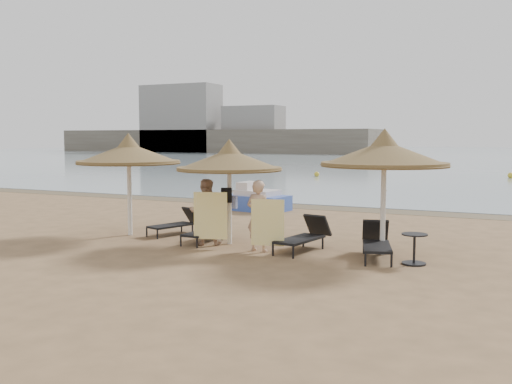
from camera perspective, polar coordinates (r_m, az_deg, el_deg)
ground at (r=13.72m, az=-2.62°, el=-6.14°), size 160.00×160.00×0.00m
sea at (r=92.13m, az=21.30°, el=3.45°), size 200.00×140.00×0.03m
wet_sand_strip at (r=22.36m, az=8.69°, el=-1.64°), size 200.00×1.60×0.01m
far_shore at (r=95.03m, az=5.93°, el=5.60°), size 150.00×54.80×12.00m
palapa_left at (r=16.37m, az=-12.62°, el=3.73°), size 2.91×2.91×2.88m
palapa_center at (r=14.67m, az=-2.69°, el=3.17°), size 2.75×2.75×2.73m
palapa_right at (r=13.66m, az=12.70°, el=3.70°), size 3.00×3.00×2.98m
lounger_far_left at (r=16.47m, az=-7.87°, el=-3.05°), size 1.04×1.73×0.73m
lounger_near_left at (r=15.20m, az=-4.89°, el=-3.75°), size 0.60×1.65×0.73m
lounger_near_right at (r=14.05m, az=4.92°, el=-4.33°), size 0.93×1.93×0.83m
lounger_far_right at (r=13.48m, az=11.95°, el=-4.88°), size 1.08×1.91×0.81m
side_table at (r=12.95m, az=15.54°, el=-5.60°), size 0.56×0.56×0.68m
person_left at (r=14.69m, az=-5.09°, el=-1.47°), size 1.07×0.91×1.98m
person_right at (r=13.77m, az=0.26°, el=-1.81°), size 0.97×0.66×2.03m
towel_left at (r=14.24m, az=-4.58°, el=-2.38°), size 0.81×0.29×1.19m
towel_right at (r=13.44m, az=1.17°, el=-3.07°), size 0.77×0.21×1.11m
bag_patterned at (r=14.91m, az=-2.34°, el=-1.01°), size 0.27×0.14×0.33m
bag_dark at (r=14.59m, az=-2.96°, el=-0.32°), size 0.28×0.15×0.38m
pedal_boat at (r=21.59m, az=0.08°, el=-0.79°), size 2.46×1.66×1.07m
buoy_left at (r=39.91m, az=6.09°, el=1.79°), size 0.36×0.36×0.36m
buoy_mid at (r=41.79m, az=24.12°, el=1.53°), size 0.40×0.40×0.40m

